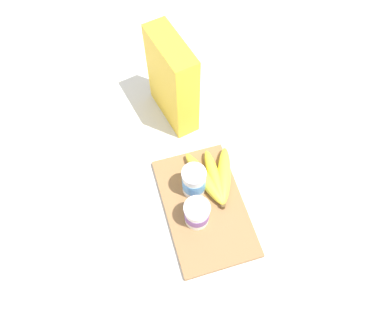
{
  "coord_description": "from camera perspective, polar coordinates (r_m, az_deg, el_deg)",
  "views": [
    {
      "loc": [
        -0.37,
        0.15,
        0.97
      ],
      "look_at": [
        0.12,
        0.0,
        0.07
      ],
      "focal_mm": 35.34,
      "sensor_mm": 36.0,
      "label": 1
    }
  ],
  "objects": [
    {
      "name": "yogurt_cup_back",
      "position": [
        1.01,
        0.29,
        -3.26
      ],
      "size": [
        0.07,
        0.07,
        0.1
      ],
      "color": "white",
      "rests_on": "cutting_board"
    },
    {
      "name": "cereal_box",
      "position": [
        1.1,
        -2.98,
        11.79
      ],
      "size": [
        0.2,
        0.11,
        0.29
      ],
      "primitive_type": "cube",
      "rotation": [
        0.0,
        0.0,
        0.22
      ],
      "color": "yellow",
      "rests_on": "ground_plane"
    },
    {
      "name": "banana_bunch",
      "position": [
        1.05,
        3.35,
        -2.56
      ],
      "size": [
        0.19,
        0.15,
        0.04
      ],
      "color": "yellow",
      "rests_on": "cutting_board"
    },
    {
      "name": "ground_plane",
      "position": [
        1.05,
        1.88,
        -7.23
      ],
      "size": [
        2.4,
        2.4,
        0.0
      ],
      "primitive_type": "plane",
      "color": "silver"
    },
    {
      "name": "cutting_board",
      "position": [
        1.04,
        1.89,
        -7.07
      ],
      "size": [
        0.35,
        0.21,
        0.02
      ],
      "primitive_type": "cube",
      "color": "olive",
      "rests_on": "ground_plane"
    },
    {
      "name": "yogurt_cup_front",
      "position": [
        0.98,
        0.74,
        -8.09
      ],
      "size": [
        0.07,
        0.07,
        0.08
      ],
      "color": "white",
      "rests_on": "cutting_board"
    }
  ]
}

